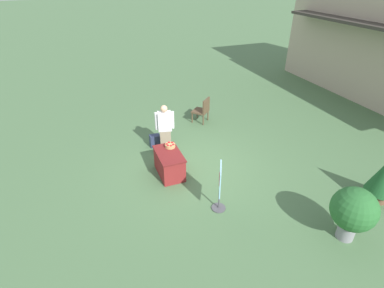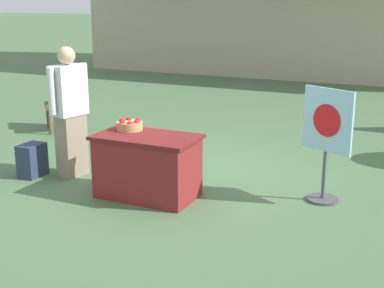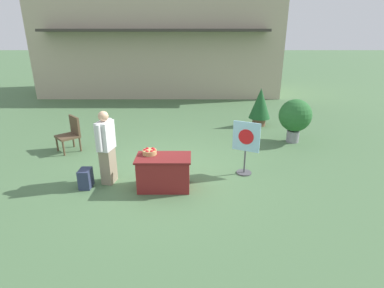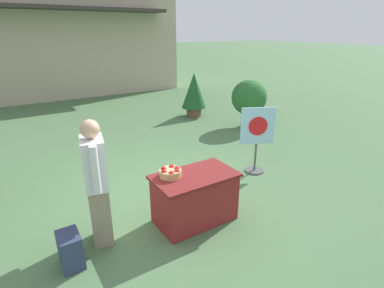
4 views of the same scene
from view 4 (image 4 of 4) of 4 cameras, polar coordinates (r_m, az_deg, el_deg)
ground_plane at (r=5.06m, az=-5.24°, el=-9.93°), size 120.00×120.00×0.00m
storefront_building at (r=14.90m, az=-30.83°, el=18.47°), size 12.47×5.64×5.35m
display_table at (r=4.31m, az=0.51°, el=-10.16°), size 1.16×0.68×0.72m
apple_basket at (r=4.07m, az=-4.11°, el=-5.42°), size 0.30×0.30×0.13m
person_visitor at (r=3.86m, az=-17.69°, el=-7.14°), size 0.34×0.60×1.64m
backpack at (r=3.92m, az=-22.15°, el=-18.19°), size 0.24×0.34×0.42m
poster_board at (r=5.74m, az=12.25°, el=1.33°), size 0.59×0.36×1.28m
potted_plant_near_right at (r=8.54m, az=10.80°, el=8.47°), size 0.98×0.98×1.33m
potted_plant_near_left at (r=9.50m, az=0.38°, el=9.80°), size 0.76×0.76×1.36m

